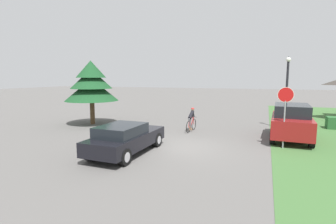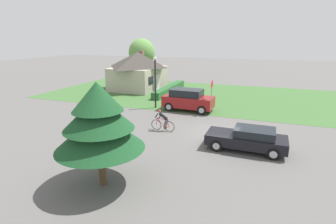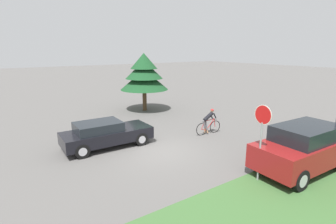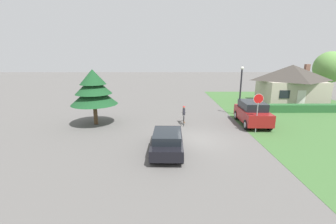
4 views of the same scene
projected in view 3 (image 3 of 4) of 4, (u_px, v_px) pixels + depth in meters
The scene contains 6 objects.
ground_plane at pixel (158, 151), 13.03m from camera, with size 140.00×140.00×0.00m, color #5B5956.
sedan_left_lane at pixel (105, 134), 13.44m from camera, with size 1.96×4.55×1.38m.
cyclist at pixel (208, 122), 15.50m from camera, with size 0.44×1.78×1.52m.
parked_suv_right at pixel (303, 148), 10.73m from camera, with size 2.21×4.52×1.94m.
stop_sign at pixel (262, 128), 9.65m from camera, with size 0.73×0.07×2.98m.
conifer_tall_near at pixel (144, 74), 20.95m from camera, with size 3.82×3.82×4.64m.
Camera 3 is at (10.31, -6.55, 4.96)m, focal length 28.00 mm.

